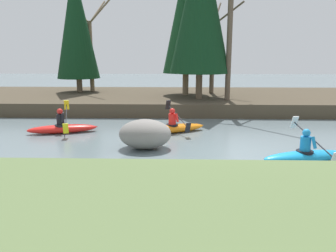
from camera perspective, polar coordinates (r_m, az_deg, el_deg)
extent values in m
plane|color=slate|center=(10.50, 9.71, -5.02)|extent=(90.00, 90.00, 0.00)
cube|color=#5B7042|center=(5.27, 18.73, -19.58)|extent=(44.00, 5.95, 0.73)
cube|color=#473D2D|center=(20.60, 5.82, 4.58)|extent=(44.00, 8.85, 0.71)
cylinder|color=brown|center=(22.35, -15.16, 6.89)|extent=(0.36, 0.36, 0.91)
cone|color=#0F3319|center=(22.36, -15.74, 16.96)|extent=(2.71, 2.71, 6.95)
cylinder|color=#7A664C|center=(20.08, 3.07, 7.34)|extent=(0.36, 0.36, 1.32)
cone|color=#143D1E|center=(20.14, 3.21, 18.77)|extent=(2.74, 2.74, 6.69)
cylinder|color=brown|center=(18.43, 5.41, 6.99)|extent=(0.36, 0.36, 1.41)
cone|color=#0F3319|center=(18.57, 5.71, 20.84)|extent=(3.28, 3.28, 7.52)
cylinder|color=#7A664C|center=(22.56, -13.27, 11.64)|extent=(0.28, 0.28, 4.52)
cylinder|color=#7A664C|center=(23.56, -15.13, 18.45)|extent=(1.68, 1.43, 1.52)
cylinder|color=#7A664C|center=(21.85, -11.91, 18.88)|extent=(1.76, 1.50, 1.34)
cylinder|color=#7A664C|center=(23.52, -12.24, 18.81)|extent=(0.78, 1.89, 1.68)
cylinder|color=brown|center=(21.02, 7.71, 11.54)|extent=(0.28, 0.28, 4.31)
cylinder|color=brown|center=(21.72, 5.69, 18.69)|extent=(1.60, 1.37, 1.45)
cylinder|color=brown|center=(20.60, 10.41, 18.67)|extent=(1.68, 1.44, 1.28)
cylinder|color=brown|center=(22.05, 8.53, 18.74)|extent=(0.75, 1.81, 1.61)
cylinder|color=brown|center=(17.93, 10.61, 13.89)|extent=(0.28, 0.28, 5.91)
ellipsoid|color=#1993D6|center=(10.47, 22.86, -4.92)|extent=(2.76, 1.27, 0.34)
cylinder|color=black|center=(10.40, 22.70, -4.18)|extent=(0.59, 0.59, 0.08)
cylinder|color=#1984CC|center=(10.34, 22.82, -2.85)|extent=(0.37, 0.37, 0.42)
sphere|color=#1E89D1|center=(10.26, 22.97, -1.10)|extent=(0.28, 0.28, 0.23)
cylinder|color=#1984CC|center=(10.56, 22.55, -2.03)|extent=(0.14, 0.24, 0.35)
cylinder|color=#1984CC|center=(10.19, 24.09, -2.67)|extent=(0.14, 0.24, 0.35)
cylinder|color=black|center=(10.44, 23.90, -2.08)|extent=(0.52, 1.86, 0.65)
cube|color=white|center=(11.13, 21.14, 0.62)|extent=(0.23, 0.20, 0.41)
cube|color=white|center=(9.81, 27.05, -5.14)|extent=(0.23, 0.20, 0.41)
ellipsoid|color=orange|center=(13.27, 0.94, -0.43)|extent=(2.70, 1.69, 0.34)
cone|color=orange|center=(13.82, 5.64, 0.09)|extent=(0.40, 0.33, 0.20)
cylinder|color=black|center=(13.22, 0.74, 0.16)|extent=(0.64, 0.64, 0.08)
cylinder|color=red|center=(13.17, 0.74, 1.22)|extent=(0.40, 0.40, 0.42)
sphere|color=red|center=(13.11, 0.75, 2.62)|extent=(0.31, 0.31, 0.23)
cylinder|color=red|center=(13.41, 0.72, 1.80)|extent=(0.18, 0.24, 0.35)
cylinder|color=red|center=(12.98, 1.58, 1.45)|extent=(0.18, 0.24, 0.35)
cylinder|color=black|center=(13.24, 1.65, 1.84)|extent=(0.84, 1.75, 0.65)
cube|color=black|center=(14.05, 0.02, 3.72)|extent=(0.25, 0.23, 0.41)
cube|color=black|center=(12.47, 3.49, -0.29)|extent=(0.25, 0.23, 0.41)
ellipsoid|color=red|center=(13.87, -17.92, -0.48)|extent=(2.76, 1.34, 0.34)
cone|color=red|center=(13.85, -12.80, -0.14)|extent=(0.39, 0.29, 0.20)
cylinder|color=black|center=(13.84, -18.17, 0.09)|extent=(0.60, 0.60, 0.08)
cylinder|color=black|center=(13.80, -18.24, 1.11)|extent=(0.37, 0.37, 0.42)
sphere|color=red|center=(13.74, -18.33, 2.44)|extent=(0.29, 0.29, 0.23)
cylinder|color=black|center=(14.01, -17.80, 1.66)|extent=(0.15, 0.24, 0.35)
cylinder|color=black|center=(13.54, -17.89, 1.30)|extent=(0.15, 0.24, 0.35)
cylinder|color=black|center=(13.76, -17.32, 1.68)|extent=(0.58, 1.84, 0.65)
cube|color=yellow|center=(14.65, -17.25, 3.52)|extent=(0.24, 0.21, 0.41)
cube|color=yellow|center=(12.89, -17.39, -0.42)|extent=(0.24, 0.21, 0.41)
ellipsoid|color=gray|center=(11.00, -4.01, -1.39)|extent=(1.75, 1.37, 0.99)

